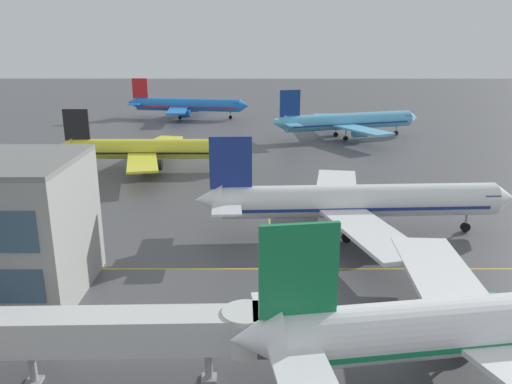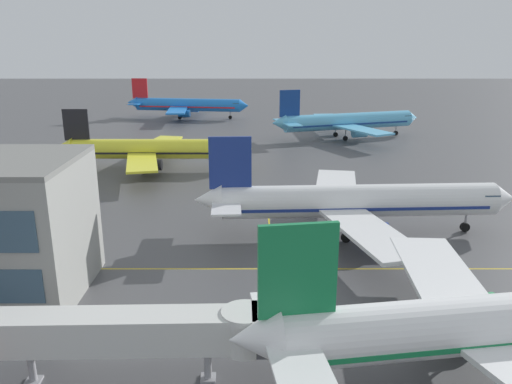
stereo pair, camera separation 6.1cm
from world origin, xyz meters
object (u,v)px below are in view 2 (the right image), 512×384
at_px(airliner_front_gate, 512,323).
at_px(airliner_far_right_stand, 188,105).
at_px(airliner_second_row, 357,201).
at_px(airliner_third_row, 155,149).
at_px(airliner_far_left_stand, 348,122).
at_px(jet_bridge, 154,331).

distance_m(airliner_front_gate, airliner_far_right_stand, 132.98).
relative_size(airliner_second_row, airliner_third_row, 1.11).
bearing_deg(airliner_third_row, airliner_far_left_stand, 37.08).
bearing_deg(jet_bridge, airliner_front_gate, 1.35).
xyz_separation_m(airliner_second_row, jet_bridge, (-19.79, -29.28, -0.27)).
xyz_separation_m(airliner_second_row, airliner_far_right_stand, (-33.95, 98.21, -0.24)).
bearing_deg(airliner_far_right_stand, airliner_third_row, -88.04).
relative_size(airliner_front_gate, jet_bridge, 2.03).
bearing_deg(airliner_far_left_stand, airliner_third_row, -142.92).
bearing_deg(airliner_front_gate, jet_bridge, -178.65).
height_order(airliner_front_gate, airliner_second_row, airliner_front_gate).
height_order(airliner_front_gate, jet_bridge, airliner_front_gate).
bearing_deg(airliner_second_row, airliner_far_left_stand, 81.25).
distance_m(airliner_third_row, jet_bridge, 63.70).
bearing_deg(jet_bridge, airliner_far_left_stand, 72.45).
bearing_deg(jet_bridge, airliner_third_row, 100.81).
xyz_separation_m(airliner_front_gate, jet_bridge, (-25.62, -0.60, -0.32)).
bearing_deg(airliner_second_row, jet_bridge, -124.05).
height_order(airliner_second_row, airliner_third_row, airliner_second_row).
height_order(airliner_far_right_stand, jet_bridge, airliner_far_right_stand).
bearing_deg(airliner_far_left_stand, airliner_second_row, -98.75).
relative_size(airliner_third_row, airliner_far_left_stand, 0.95).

